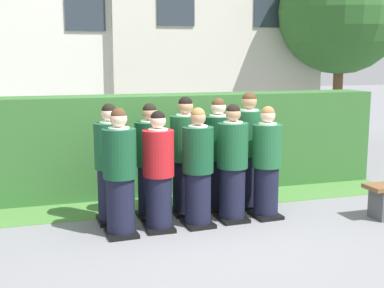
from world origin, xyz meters
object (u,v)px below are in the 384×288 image
student_front_row_2 (198,170)px  student_rear_row_0 (110,166)px  student_front_row_0 (120,176)px  student_front_row_4 (267,165)px  student_rear_row_4 (248,153)px  student_rear_row_1 (150,164)px  student_rear_row_2 (186,159)px  student_front_row_3 (232,166)px  student_rear_row_3 (218,157)px  student_in_red_blazer (158,174)px

student_front_row_2 → student_rear_row_0: student_rear_row_0 is taller
student_front_row_0 → student_rear_row_0: bearing=93.8°
student_front_row_2 → student_front_row_4: student_front_row_2 is taller
student_front_row_0 → student_rear_row_4: (2.02, 0.69, 0.05)m
student_rear_row_1 → student_rear_row_2: student_rear_row_2 is taller
student_rear_row_0 → student_rear_row_1: (0.56, 0.05, -0.01)m
student_front_row_3 → student_rear_row_3: bearing=91.5°
student_front_row_3 → student_rear_row_1: bearing=156.1°
student_front_row_4 → student_rear_row_4: (-0.04, 0.55, 0.08)m
student_front_row_3 → student_front_row_0: bearing=-174.4°
student_rear_row_1 → student_rear_row_4: 1.50m
student_in_red_blazer → student_rear_row_1: 0.55m
student_rear_row_2 → student_front_row_3: bearing=-43.0°
student_front_row_4 → student_rear_row_2: 1.14m
student_in_red_blazer → student_front_row_4: bearing=3.0°
student_front_row_0 → student_in_red_blazer: size_ratio=1.04×
student_front_row_2 → student_rear_row_2: bearing=90.1°
student_front_row_2 → student_rear_row_0: (-1.07, 0.49, 0.02)m
student_rear_row_3 → student_rear_row_4: student_rear_row_4 is taller
student_rear_row_3 → student_rear_row_0: bearing=-175.4°
student_front_row_4 → student_rear_row_1: bearing=163.1°
student_in_red_blazer → student_front_row_3: 1.05m
student_front_row_4 → student_rear_row_1: size_ratio=0.97×
student_front_row_0 → student_rear_row_0: (-0.04, 0.56, 0.00)m
student_in_red_blazer → student_rear_row_1: bearing=88.4°
student_front_row_3 → student_rear_row_2: student_rear_row_2 is taller
student_front_row_2 → student_rear_row_4: size_ratio=0.92×
student_rear_row_2 → student_rear_row_0: bearing=-175.9°
student_rear_row_4 → student_front_row_2: bearing=-147.8°
student_front_row_4 → student_rear_row_2: bearing=154.2°
student_front_row_0 → student_front_row_3: size_ratio=1.00×
student_front_row_4 → student_rear_row_4: bearing=94.1°
student_in_red_blazer → student_front_row_4: (1.55, 0.08, 0.00)m
student_front_row_2 → student_rear_row_3: 0.80m
student_rear_row_3 → student_front_row_0: bearing=-156.0°
student_in_red_blazer → student_rear_row_2: student_rear_row_2 is taller
student_in_red_blazer → student_front_row_2: 0.53m
student_front_row_3 → student_rear_row_3: student_rear_row_3 is taller
student_rear_row_2 → student_rear_row_4: student_rear_row_4 is taller
student_front_row_2 → student_front_row_4: bearing=4.0°
student_rear_row_0 → student_rear_row_4: bearing=3.7°
student_front_row_2 → student_rear_row_4: 1.16m
student_rear_row_0 → student_front_row_0: bearing=-86.2°
student_rear_row_1 → student_rear_row_4: size_ratio=0.93×
student_front_row_0 → student_front_row_2: bearing=4.0°
student_rear_row_0 → student_rear_row_3: student_rear_row_3 is taller
student_front_row_2 → student_rear_row_0: 1.18m
student_front_row_3 → student_front_row_4: 0.50m
student_front_row_0 → student_rear_row_2: bearing=31.6°
student_rear_row_1 → student_rear_row_4: student_rear_row_4 is taller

